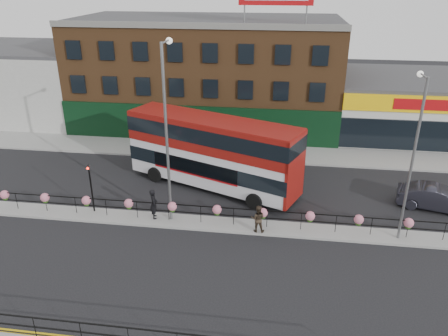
# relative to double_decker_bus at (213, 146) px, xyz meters

# --- Properties ---
(ground) EXTENTS (120.00, 120.00, 0.00)m
(ground) POSITION_rel_double_decker_bus_xyz_m (1.10, -5.18, -3.12)
(ground) COLOR black
(ground) RESTS_ON ground
(north_pavement) EXTENTS (60.00, 4.00, 0.15)m
(north_pavement) POSITION_rel_double_decker_bus_xyz_m (1.10, 6.82, -3.05)
(north_pavement) COLOR #959592
(north_pavement) RESTS_ON ground
(median) EXTENTS (60.00, 1.60, 0.15)m
(median) POSITION_rel_double_decker_bus_xyz_m (1.10, -5.18, -3.05)
(median) COLOR #959592
(median) RESTS_ON ground
(brick_building) EXTENTS (25.00, 12.21, 10.30)m
(brick_building) POSITION_rel_double_decker_bus_xyz_m (-2.90, 14.78, 2.00)
(brick_building) COLOR brown
(brick_building) RESTS_ON ground
(supermarket) EXTENTS (15.00, 12.25, 5.30)m
(supermarket) POSITION_rel_double_decker_bus_xyz_m (17.10, 14.72, -0.47)
(supermarket) COLOR silver
(supermarket) RESTS_ON ground
(warehouse_west) EXTENTS (15.50, 12.00, 7.30)m
(warehouse_west) POSITION_rel_double_decker_bus_xyz_m (-23.15, 14.82, 0.53)
(warehouse_west) COLOR #B0B1AB
(warehouse_west) RESTS_ON ground
(median_railing) EXTENTS (30.04, 0.56, 1.23)m
(median_railing) POSITION_rel_double_decker_bus_xyz_m (1.10, -5.18, -2.08)
(median_railing) COLOR black
(median_railing) RESTS_ON median
(south_railing) EXTENTS (20.04, 0.05, 1.12)m
(south_railing) POSITION_rel_double_decker_bus_xyz_m (-0.90, -15.28, -2.16)
(south_railing) COLOR black
(south_railing) RESTS_ON south_pavement
(double_decker_bus) EXTENTS (12.72, 7.54, 5.08)m
(double_decker_bus) POSITION_rel_double_decker_bus_xyz_m (0.00, 0.00, 0.00)
(double_decker_bus) COLOR silver
(double_decker_bus) RESTS_ON ground
(car) EXTENTS (3.77, 5.49, 1.57)m
(car) POSITION_rel_double_decker_bus_xyz_m (14.78, -1.16, -2.34)
(car) COLOR #25242E
(car) RESTS_ON ground
(pedestrian_a) EXTENTS (1.01, 0.93, 1.93)m
(pedestrian_a) POSITION_rel_double_decker_bus_xyz_m (-2.85, -5.04, -2.01)
(pedestrian_a) COLOR black
(pedestrian_a) RESTS_ON median
(pedestrian_b) EXTENTS (0.82, 0.64, 1.68)m
(pedestrian_b) POSITION_rel_double_decker_bus_xyz_m (3.58, -5.71, -2.14)
(pedestrian_b) COLOR #362A1F
(pedestrian_b) RESTS_ON median
(lamp_column_west) EXTENTS (0.38, 1.87, 10.64)m
(lamp_column_west) POSITION_rel_double_decker_bus_xyz_m (-1.80, -4.76, 3.33)
(lamp_column_west) COLOR slate
(lamp_column_west) RESTS_ON median
(lamp_column_east) EXTENTS (0.33, 1.63, 9.27)m
(lamp_column_east) POSITION_rel_double_decker_bus_xyz_m (11.63, -5.06, 2.52)
(lamp_column_east) COLOR slate
(lamp_column_east) RESTS_ON median
(traffic_light_median) EXTENTS (0.15, 0.28, 3.65)m
(traffic_light_median) POSITION_rel_double_decker_bus_xyz_m (-6.90, -4.78, -0.65)
(traffic_light_median) COLOR black
(traffic_light_median) RESTS_ON median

